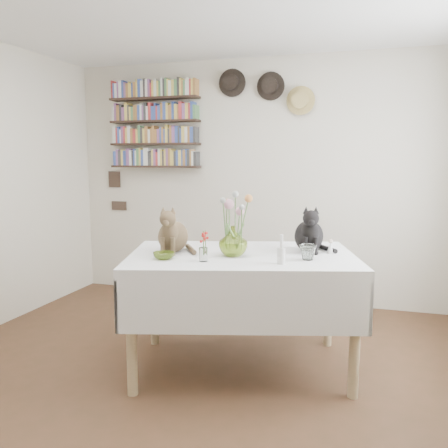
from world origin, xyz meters
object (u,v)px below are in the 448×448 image
(bookshelf_unit, at_px, (155,125))
(dining_table, at_px, (242,282))
(black_cat, at_px, (309,228))
(tabby_cat, at_px, (173,228))
(flower_vase, at_px, (233,241))

(bookshelf_unit, bearing_deg, dining_table, -48.68)
(dining_table, distance_m, black_cat, 0.62)
(tabby_cat, relative_size, bookshelf_unit, 0.34)
(dining_table, bearing_deg, flower_vase, -116.76)
(dining_table, bearing_deg, black_cat, 30.04)
(flower_vase, distance_m, bookshelf_unit, 2.35)
(bookshelf_unit, bearing_deg, flower_vase, -50.91)
(black_cat, bearing_deg, tabby_cat, -173.32)
(dining_table, distance_m, flower_vase, 0.32)
(black_cat, xyz_separation_m, bookshelf_unit, (-1.83, 1.35, 0.84))
(black_cat, height_order, bookshelf_unit, bookshelf_unit)
(tabby_cat, relative_size, black_cat, 1.00)
(tabby_cat, distance_m, flower_vase, 0.45)
(black_cat, xyz_separation_m, flower_vase, (-0.47, -0.33, -0.07))
(dining_table, relative_size, tabby_cat, 5.22)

